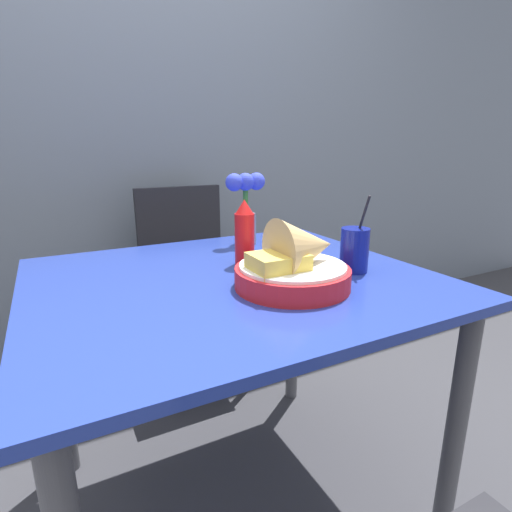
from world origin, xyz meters
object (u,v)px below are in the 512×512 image
drink_cup (354,251)px  flower_vase (246,204)px  food_basket (297,263)px  ketchup_bottle (245,234)px  chair_far_window (187,267)px

drink_cup → flower_vase: 0.45m
food_basket → ketchup_bottle: (-0.03, 0.23, 0.03)m
flower_vase → food_basket: bearing=-100.6°
drink_cup → flower_vase: (-0.12, 0.42, 0.08)m
ketchup_bottle → drink_cup: 0.31m
food_basket → drink_cup: (0.21, 0.03, -0.00)m
chair_far_window → ketchup_bottle: bearing=-94.2°
ketchup_bottle → food_basket: bearing=-82.7°
chair_far_window → drink_cup: size_ratio=4.24×
chair_far_window → ketchup_bottle: ketchup_bottle is taller
food_basket → flower_vase: (0.08, 0.45, 0.08)m
drink_cup → flower_vase: size_ratio=0.86×
ketchup_bottle → drink_cup: size_ratio=0.90×
chair_far_window → drink_cup: (0.18, -0.92, 0.27)m
chair_far_window → food_basket: food_basket is taller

